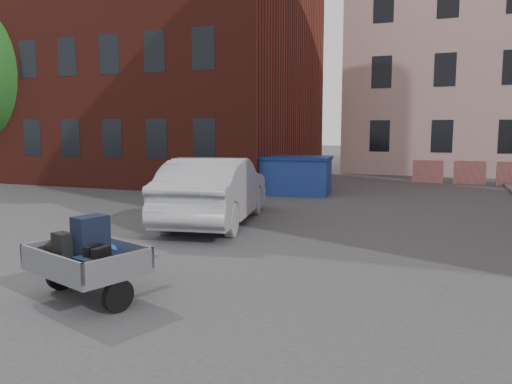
% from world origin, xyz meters
% --- Properties ---
extents(ground, '(120.00, 120.00, 0.00)m').
position_xyz_m(ground, '(0.00, 0.00, 0.00)').
color(ground, '#38383A').
rests_on(ground, ground).
extents(building_brick, '(12.00, 10.00, 14.00)m').
position_xyz_m(building_brick, '(-9.00, 13.00, 7.00)').
color(building_brick, '#591E16').
rests_on(building_brick, ground).
extents(building_pink, '(16.00, 8.00, 14.00)m').
position_xyz_m(building_pink, '(6.00, 22.00, 7.00)').
color(building_pink, '#CCA49D').
rests_on(building_pink, ground).
extents(far_building, '(6.00, 6.00, 8.00)m').
position_xyz_m(far_building, '(-20.00, 22.00, 4.00)').
color(far_building, maroon).
rests_on(far_building, ground).
extents(barriers, '(4.70, 0.18, 1.00)m').
position_xyz_m(barriers, '(4.20, 15.00, 0.50)').
color(barriers, red).
rests_on(barriers, ground).
extents(trailer, '(1.87, 1.98, 1.20)m').
position_xyz_m(trailer, '(-1.48, -2.76, 0.61)').
color(trailer, black).
rests_on(trailer, ground).
extents(dumpster, '(3.45, 2.02, 1.38)m').
position_xyz_m(dumpster, '(-2.29, 9.18, 0.70)').
color(dumpster, '#1F3B97').
rests_on(dumpster, ground).
extents(silver_car, '(2.66, 5.33, 1.68)m').
position_xyz_m(silver_car, '(-2.25, 3.08, 0.84)').
color(silver_car, '#A0A2A7').
rests_on(silver_car, ground).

